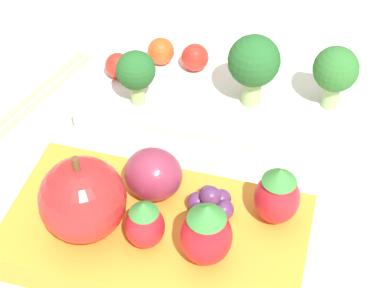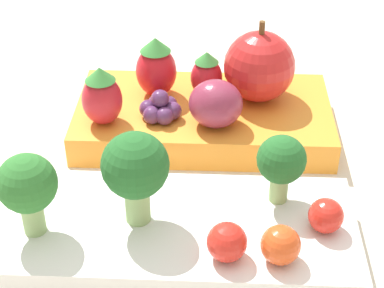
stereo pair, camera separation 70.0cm
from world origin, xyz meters
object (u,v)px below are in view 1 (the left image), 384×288
at_px(chopsticks_pair, 11,117).
at_px(apple, 83,200).
at_px(broccoli_floret_1, 254,63).
at_px(strawberry_0, 148,225).
at_px(plum, 153,174).
at_px(strawberry_2, 206,233).
at_px(grape_cluster, 210,204).
at_px(bento_box_savoury, 227,109).
at_px(bento_box_fruit, 150,234).
at_px(broccoli_floret_0, 136,72).
at_px(cherry_tomato_1, 195,57).
at_px(cherry_tomato_0, 161,51).
at_px(broccoli_floret_2, 336,71).
at_px(cherry_tomato_2, 118,66).
at_px(strawberry_1, 277,195).

bearing_deg(chopsticks_pair, apple, -36.56).
xyz_separation_m(broccoli_floret_1, strawberry_0, (-0.02, -0.16, -0.02)).
bearing_deg(plum, broccoli_floret_1, 73.66).
relative_size(strawberry_2, grape_cluster, 1.52).
bearing_deg(bento_box_savoury, grape_cluster, -76.16).
relative_size(bento_box_fruit, broccoli_floret_1, 3.44).
xyz_separation_m(broccoli_floret_0, cherry_tomato_1, (0.03, 0.06, -0.02)).
relative_size(apple, chopsticks_pair, 0.32).
distance_m(cherry_tomato_0, cherry_tomato_1, 0.03).
xyz_separation_m(broccoli_floret_2, plum, (-0.09, -0.14, -0.02)).
relative_size(bento_box_savoury, cherry_tomato_2, 11.04).
bearing_deg(strawberry_1, cherry_tomato_2, 149.48).
bearing_deg(chopsticks_pair, bento_box_fruit, -24.68).
distance_m(broccoli_floret_2, strawberry_2, 0.18).
bearing_deg(strawberry_0, grape_cluster, 53.78).
distance_m(strawberry_0, grape_cluster, 0.05).
relative_size(broccoli_floret_0, cherry_tomato_2, 2.20).
distance_m(apple, grape_cluster, 0.09).
height_order(cherry_tomato_0, plum, plum).
bearing_deg(cherry_tomato_1, chopsticks_pair, -144.91).
height_order(broccoli_floret_2, cherry_tomato_0, broccoli_floret_2).
relative_size(cherry_tomato_2, plum, 0.53).
bearing_deg(broccoli_floret_0, cherry_tomato_1, 64.50).
height_order(bento_box_fruit, broccoli_floret_0, broccoli_floret_0).
height_order(broccoli_floret_2, chopsticks_pair, broccoli_floret_2).
bearing_deg(cherry_tomato_2, bento_box_fruit, -56.46).
distance_m(strawberry_1, chopsticks_pair, 0.25).
bearing_deg(chopsticks_pair, plum, -17.31).
xyz_separation_m(broccoli_floret_0, apple, (0.02, -0.13, -0.00)).
height_order(strawberry_1, chopsticks_pair, strawberry_1).
distance_m(cherry_tomato_1, plum, 0.14).
bearing_deg(bento_box_fruit, strawberry_2, -14.29).
bearing_deg(broccoli_floret_0, broccoli_floret_1, 20.95).
height_order(cherry_tomato_1, chopsticks_pair, cherry_tomato_1).
bearing_deg(chopsticks_pair, broccoli_floret_0, 18.58).
bearing_deg(strawberry_1, broccoli_floret_0, 151.67).
distance_m(cherry_tomato_0, strawberry_2, 0.21).
relative_size(broccoli_floret_1, strawberry_2, 1.24).
height_order(bento_box_savoury, broccoli_floret_1, broccoli_floret_1).
xyz_separation_m(bento_box_savoury, strawberry_2, (0.04, -0.15, 0.04)).
bearing_deg(cherry_tomato_1, strawberry_1, -50.11).
height_order(bento_box_fruit, cherry_tomato_0, cherry_tomato_0).
height_order(strawberry_2, grape_cluster, strawberry_2).
bearing_deg(strawberry_2, chopsticks_pair, 157.45).
xyz_separation_m(broccoli_floret_0, chopsticks_pair, (-0.10, -0.03, -0.05)).
distance_m(cherry_tomato_2, strawberry_1, 0.19).
bearing_deg(broccoli_floret_1, broccoli_floret_2, 18.37).
bearing_deg(strawberry_0, strawberry_2, 5.45).
bearing_deg(broccoli_floret_1, cherry_tomato_1, 157.13).
distance_m(bento_box_fruit, cherry_tomato_2, 0.16).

